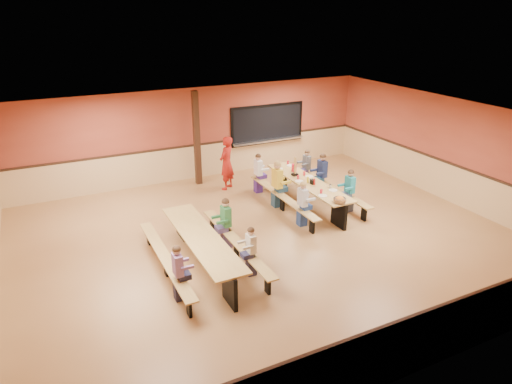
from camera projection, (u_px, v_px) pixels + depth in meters
name	position (u px, v px, depth m)	size (l,w,h in m)	color
ground	(266.00, 239.00, 11.35)	(12.00, 12.00, 0.00)	olive
room_envelope	(266.00, 214.00, 11.09)	(12.04, 10.04, 3.02)	#99402C
kitchen_pass_through	(267.00, 126.00, 15.96)	(2.78, 0.28, 1.38)	black
structural_post	(197.00, 139.00, 14.35)	(0.18, 0.18, 3.00)	black
cafeteria_table_main	(308.00, 188.00, 13.10)	(1.91, 3.70, 0.74)	#B48C47
cafeteria_table_second	(202.00, 245.00, 9.98)	(1.91, 3.70, 0.74)	#B48C47
seated_child_white_left	(302.00, 204.00, 11.86)	(0.37, 0.30, 1.21)	silver
seated_adult_yellow	(277.00, 184.00, 12.97)	(0.44, 0.36, 1.35)	gold
seated_child_grey_left	(258.00, 173.00, 14.00)	(0.38, 0.31, 1.22)	white
seated_child_teal_right	(349.00, 191.00, 12.69)	(0.37, 0.30, 1.21)	teal
seated_child_navy_right	(322.00, 175.00, 13.82)	(0.41, 0.33, 1.28)	#1B264E
seated_child_char_right	(306.00, 168.00, 14.56)	(0.35, 0.28, 1.16)	#565B63
seated_child_purple_sec	(178.00, 273.00, 8.82)	(0.35, 0.29, 1.17)	#8F649B
seated_child_green_sec	(226.00, 223.00, 10.77)	(0.38, 0.31, 1.24)	#2D6B38
seated_child_tan_sec	(251.00, 252.00, 9.66)	(0.32, 0.26, 1.11)	beige
standing_woman	(227.00, 163.00, 14.18)	(0.62, 0.41, 1.70)	#A51912
punch_pitcher	(294.00, 168.00, 13.77)	(0.16, 0.16, 0.22)	red
chip_bowl	(340.00, 200.00, 11.58)	(0.32, 0.32, 0.15)	orange
napkin_dispenser	(313.00, 182.00, 12.80)	(0.10, 0.14, 0.13)	black
condiment_mustard	(308.00, 179.00, 12.91)	(0.06, 0.06, 0.17)	yellow
condiment_ketchup	(314.00, 182.00, 12.75)	(0.06, 0.06, 0.17)	#B2140F
table_paddle	(295.00, 171.00, 13.41)	(0.16, 0.16, 0.56)	black
place_settings	(308.00, 179.00, 13.00)	(0.65, 3.30, 0.11)	beige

